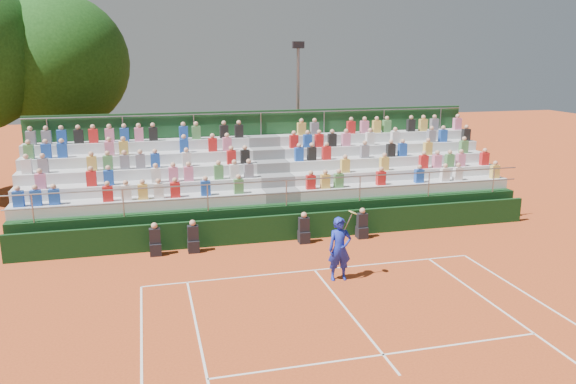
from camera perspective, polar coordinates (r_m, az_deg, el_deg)
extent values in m
plane|color=#BE4A1F|center=(18.50, 2.72, -7.94)|extent=(90.00, 90.00, 0.00)
cube|color=white|center=(18.49, 2.72, -7.93)|extent=(11.00, 0.06, 0.01)
cube|color=white|center=(15.72, 6.21, -12.07)|extent=(0.06, 6.40, 0.01)
cube|color=white|center=(13.86, 9.65, -15.99)|extent=(8.22, 0.06, 0.01)
cube|color=black|center=(21.23, 0.20, -3.60)|extent=(20.00, 0.15, 1.00)
cube|color=black|center=(20.27, -13.30, -5.67)|extent=(0.40, 0.40, 0.44)
cube|color=black|center=(20.12, -13.37, -4.38)|extent=(0.38, 0.25, 0.55)
sphere|color=tan|center=(20.01, -13.43, -3.34)|extent=(0.22, 0.22, 0.22)
cube|color=black|center=(20.32, -9.58, -5.43)|extent=(0.40, 0.40, 0.44)
cube|color=black|center=(20.17, -9.63, -4.15)|extent=(0.38, 0.25, 0.55)
sphere|color=tan|center=(20.06, -9.68, -3.11)|extent=(0.22, 0.22, 0.22)
cube|color=black|center=(21.01, 1.62, -4.59)|extent=(0.40, 0.40, 0.44)
cube|color=black|center=(20.86, 1.63, -3.34)|extent=(0.38, 0.25, 0.55)
sphere|color=tan|center=(20.76, 1.63, -2.34)|extent=(0.22, 0.22, 0.22)
cube|color=black|center=(21.73, 7.50, -4.08)|extent=(0.40, 0.40, 0.44)
cube|color=black|center=(21.59, 7.54, -2.87)|extent=(0.38, 0.25, 0.55)
sphere|color=tan|center=(21.49, 7.58, -1.90)|extent=(0.22, 0.22, 0.22)
cube|color=black|center=(24.10, -1.65, -1.24)|extent=(20.00, 5.20, 1.20)
cube|color=silver|center=(21.73, -14.56, -1.15)|extent=(9.30, 0.85, 0.42)
cube|color=silver|center=(24.11, 11.73, 0.47)|extent=(9.30, 0.85, 0.42)
cube|color=slate|center=(22.32, -0.72, -0.31)|extent=(1.40, 0.85, 0.42)
cube|color=silver|center=(22.45, -14.64, 0.43)|extent=(9.30, 0.85, 0.42)
cube|color=silver|center=(24.77, 10.93, 1.85)|extent=(9.30, 0.85, 0.42)
cube|color=slate|center=(23.02, -1.22, 1.21)|extent=(1.40, 0.85, 0.42)
cube|color=silver|center=(23.19, -14.70, 1.91)|extent=(9.30, 0.85, 0.42)
cube|color=silver|center=(25.44, 10.16, 3.17)|extent=(9.30, 0.85, 0.42)
cube|color=slate|center=(23.75, -1.69, 2.63)|extent=(1.40, 0.85, 0.42)
cube|color=silver|center=(23.95, -14.77, 3.29)|extent=(9.30, 0.85, 0.42)
cube|color=silver|center=(26.13, 9.43, 4.41)|extent=(9.30, 0.85, 0.42)
cube|color=slate|center=(24.49, -2.14, 3.96)|extent=(1.40, 0.85, 0.42)
cube|color=silver|center=(24.72, -14.83, 4.59)|extent=(9.30, 0.85, 0.42)
cube|color=silver|center=(26.84, 8.74, 5.59)|extent=(9.30, 0.85, 0.42)
cube|color=slate|center=(25.24, -2.56, 5.22)|extent=(1.40, 0.85, 0.42)
cube|color=#1A4421|center=(25.90, -2.78, 3.44)|extent=(20.00, 0.12, 4.40)
cylinder|color=gray|center=(21.31, -0.17, 1.20)|extent=(20.00, 0.05, 0.05)
cylinder|color=gray|center=(25.51, -2.79, 8.04)|extent=(20.00, 0.05, 0.05)
cube|color=#1E4CB2|center=(21.92, -25.71, -0.64)|extent=(0.36, 0.24, 0.56)
cube|color=#1E4CB2|center=(21.81, -24.24, -0.55)|extent=(0.36, 0.24, 0.56)
cube|color=#1E4CB2|center=(21.71, -22.66, -0.46)|extent=(0.36, 0.24, 0.56)
cube|color=red|center=(21.51, -17.83, -0.17)|extent=(0.36, 0.24, 0.56)
cube|color=silver|center=(21.48, -16.11, -0.07)|extent=(0.36, 0.24, 0.56)
cube|color=gold|center=(21.46, -14.52, 0.02)|extent=(0.36, 0.24, 0.56)
cube|color=silver|center=(21.46, -13.00, 0.11)|extent=(0.36, 0.24, 0.56)
cube|color=red|center=(21.48, -11.39, 0.21)|extent=(0.36, 0.24, 0.56)
cube|color=#1E4CB2|center=(21.56, -8.37, 0.39)|extent=(0.36, 0.24, 0.56)
cube|color=#4C8C4C|center=(21.73, -5.04, 0.58)|extent=(0.36, 0.24, 0.56)
cube|color=pink|center=(22.53, -23.84, 1.01)|extent=(0.36, 0.24, 0.56)
cube|color=red|center=(22.29, -19.34, 1.29)|extent=(0.36, 0.24, 0.56)
cube|color=#1E4CB2|center=(22.25, -17.75, 1.39)|extent=(0.36, 0.24, 0.56)
cube|color=silver|center=(22.20, -13.26, 1.66)|extent=(0.36, 0.24, 0.56)
cube|color=pink|center=(22.22, -11.57, 1.76)|extent=(0.36, 0.24, 0.56)
cube|color=pink|center=(22.25, -10.06, 1.84)|extent=(0.36, 0.24, 0.56)
cube|color=#4C8C4C|center=(22.37, -7.06, 2.01)|extent=(0.36, 0.24, 0.56)
cube|color=silver|center=(22.45, -5.46, 2.10)|extent=(0.36, 0.24, 0.56)
cube|color=slate|center=(22.55, -4.00, 2.18)|extent=(0.36, 0.24, 0.56)
cube|color=silver|center=(23.37, -25.01, 2.37)|extent=(0.36, 0.24, 0.56)
cube|color=slate|center=(23.27, -23.61, 2.47)|extent=(0.36, 0.24, 0.56)
cube|color=gold|center=(23.05, -19.31, 2.75)|extent=(0.36, 0.24, 0.56)
cube|color=#4C8C4C|center=(23.00, -17.82, 2.84)|extent=(0.36, 0.24, 0.56)
cube|color=slate|center=(22.97, -16.25, 2.94)|extent=(0.36, 0.24, 0.56)
cube|color=slate|center=(22.96, -14.76, 3.03)|extent=(0.36, 0.24, 0.56)
cube|color=#1E4CB2|center=(22.96, -13.33, 3.12)|extent=(0.36, 0.24, 0.56)
cube|color=silver|center=(23.01, -10.25, 3.29)|extent=(0.36, 0.24, 0.56)
cube|color=red|center=(23.20, -5.78, 3.53)|extent=(0.36, 0.24, 0.56)
cube|color=black|center=(23.29, -4.38, 3.60)|extent=(0.36, 0.24, 0.56)
cube|color=#4C8C4C|center=(24.13, -24.83, 3.73)|extent=(0.36, 0.24, 0.56)
cube|color=#1E4CB2|center=(24.02, -23.36, 3.84)|extent=(0.36, 0.24, 0.56)
cube|color=#1E4CB2|center=(23.94, -21.96, 3.93)|extent=(0.36, 0.24, 0.56)
cube|color=pink|center=(23.76, -17.68, 4.22)|extent=(0.36, 0.24, 0.56)
cube|color=gold|center=(23.74, -16.36, 4.30)|extent=(0.36, 0.24, 0.56)
cube|color=#1E4CB2|center=(23.77, -10.51, 4.64)|extent=(0.36, 0.24, 0.56)
cube|color=red|center=(23.88, -7.67, 4.79)|extent=(0.36, 0.24, 0.56)
cube|color=pink|center=(23.96, -6.20, 4.86)|extent=(0.36, 0.24, 0.56)
cube|color=slate|center=(24.91, -24.66, 5.00)|extent=(0.36, 0.24, 0.56)
cube|color=slate|center=(24.81, -23.32, 5.10)|extent=(0.36, 0.24, 0.56)
cube|color=#1E4CB2|center=(24.72, -21.99, 5.20)|extent=(0.36, 0.24, 0.56)
cube|color=black|center=(24.65, -20.50, 5.31)|extent=(0.36, 0.24, 0.56)
cube|color=red|center=(24.59, -19.17, 5.40)|extent=(0.36, 0.24, 0.56)
cube|color=pink|center=(24.54, -17.67, 5.50)|extent=(0.36, 0.24, 0.56)
cube|color=#1E4CB2|center=(24.52, -16.27, 5.59)|extent=(0.36, 0.24, 0.56)
cube|color=pink|center=(24.50, -14.91, 5.67)|extent=(0.36, 0.24, 0.56)
cube|color=black|center=(24.51, -13.53, 5.75)|extent=(0.36, 0.24, 0.56)
cube|color=#1E4CB2|center=(24.56, -10.57, 5.92)|extent=(0.36, 0.24, 0.56)
cube|color=#4C8C4C|center=(24.60, -9.31, 5.98)|extent=(0.36, 0.24, 0.56)
cube|color=black|center=(24.73, -6.52, 6.11)|extent=(0.36, 0.24, 0.56)
cube|color=black|center=(24.83, -5.01, 6.18)|extent=(0.36, 0.24, 0.56)
cube|color=red|center=(22.36, 2.33, 1.00)|extent=(0.36, 0.24, 0.56)
cube|color=gold|center=(22.54, 3.80, 1.09)|extent=(0.36, 0.24, 0.56)
cube|color=#4C8C4C|center=(22.72, 5.17, 1.16)|extent=(0.36, 0.24, 0.56)
cube|color=red|center=(23.39, 9.41, 1.40)|extent=(0.36, 0.24, 0.56)
cube|color=#1E4CB2|center=(24.13, 13.17, 1.60)|extent=(0.36, 0.24, 0.56)
cube|color=silver|center=(24.70, 15.65, 1.72)|extent=(0.36, 0.24, 0.56)
cube|color=silver|center=(25.01, 16.86, 1.79)|extent=(0.36, 0.24, 0.56)
cube|color=gold|center=(25.98, 20.26, 1.95)|extent=(0.36, 0.24, 0.56)
cube|color=gold|center=(23.61, 5.82, 2.67)|extent=(0.36, 0.24, 0.56)
cube|color=gold|center=(24.27, 9.74, 2.84)|extent=(0.36, 0.24, 0.56)
cube|color=red|center=(25.07, 13.60, 3.00)|extent=(0.36, 0.24, 0.56)
cube|color=pink|center=(25.38, 14.89, 3.05)|extent=(0.36, 0.24, 0.56)
cube|color=#4C8C4C|center=(25.68, 16.08, 3.10)|extent=(0.36, 0.24, 0.56)
cube|color=pink|center=(25.96, 17.13, 3.13)|extent=(0.36, 0.24, 0.56)
cube|color=red|center=(26.59, 19.32, 3.21)|extent=(0.36, 0.24, 0.56)
cube|color=#1E4CB2|center=(23.80, 1.13, 3.85)|extent=(0.36, 0.24, 0.56)
cube|color=black|center=(23.95, 2.42, 3.91)|extent=(0.36, 0.24, 0.56)
cube|color=red|center=(24.14, 3.92, 3.97)|extent=(0.36, 0.24, 0.56)
cube|color=slate|center=(24.74, 7.78, 4.11)|extent=(0.36, 0.24, 0.56)
cube|color=black|center=(25.23, 10.40, 4.20)|extent=(0.36, 0.24, 0.56)
cube|color=#1E4CB2|center=(25.47, 11.54, 4.23)|extent=(0.36, 0.24, 0.56)
cube|color=gold|center=(26.03, 14.01, 4.30)|extent=(0.36, 0.24, 0.56)
cube|color=#4C8C4C|center=(26.93, 17.42, 4.39)|extent=(0.36, 0.24, 0.56)
cube|color=red|center=(24.54, 0.60, 5.15)|extent=(0.36, 0.24, 0.56)
cube|color=#1E4CB2|center=(24.70, 2.00, 5.20)|extent=(0.36, 0.24, 0.56)
cube|color=red|center=(24.86, 3.17, 5.24)|extent=(0.36, 0.24, 0.56)
cube|color=black|center=(25.04, 4.50, 5.28)|extent=(0.36, 0.24, 0.56)
cube|color=pink|center=(25.26, 5.91, 5.33)|extent=(0.36, 0.24, 0.56)
cube|color=silver|center=(25.68, 8.32, 5.39)|extent=(0.36, 0.24, 0.56)
cube|color=silver|center=(26.17, 10.81, 5.45)|extent=(0.36, 0.24, 0.56)
cube|color=slate|center=(26.99, 14.35, 5.51)|extent=(0.36, 0.24, 0.56)
cube|color=#1E4CB2|center=(27.29, 15.46, 5.53)|extent=(0.36, 0.24, 0.56)
cube|color=black|center=(27.90, 17.63, 5.55)|extent=(0.36, 0.24, 0.56)
cube|color=gold|center=(25.44, 1.38, 6.41)|extent=(0.36, 0.24, 0.56)
cube|color=slate|center=(25.62, 2.70, 6.45)|extent=(0.36, 0.24, 0.56)
cube|color=red|center=(26.18, 6.42, 6.54)|extent=(0.36, 0.24, 0.56)
cube|color=pink|center=(26.42, 7.77, 6.56)|extent=(0.36, 0.24, 0.56)
cube|color=gold|center=(26.66, 8.98, 6.58)|extent=(0.36, 0.24, 0.56)
cube|color=#4C8C4C|center=(26.86, 10.00, 6.60)|extent=(0.36, 0.24, 0.56)
cube|color=black|center=(27.39, 12.37, 6.62)|extent=(0.36, 0.24, 0.56)
cube|color=gold|center=(27.68, 13.56, 6.63)|extent=(0.36, 0.24, 0.56)
cube|color=slate|center=(27.96, 14.62, 6.64)|extent=(0.36, 0.24, 0.56)
cube|color=pink|center=(28.57, 16.81, 6.64)|extent=(0.36, 0.24, 0.56)
imported|color=#1729B1|center=(17.48, 5.27, -5.78)|extent=(0.76, 0.52, 2.01)
cylinder|color=gray|center=(17.30, 6.11, -3.07)|extent=(0.26, 0.03, 0.51)
cylinder|color=#E5D866|center=(17.27, 6.61, -2.08)|extent=(0.26, 0.28, 0.14)
cylinder|color=#342312|center=(31.12, -21.42, 3.64)|extent=(0.50, 0.50, 3.75)
sphere|color=#12380F|center=(30.73, -22.18, 12.07)|extent=(6.76, 6.76, 6.76)
cylinder|color=gray|center=(29.93, 1.01, 7.52)|extent=(0.16, 0.16, 7.16)
cube|color=black|center=(29.76, 1.04, 14.72)|extent=(0.60, 0.25, 0.35)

